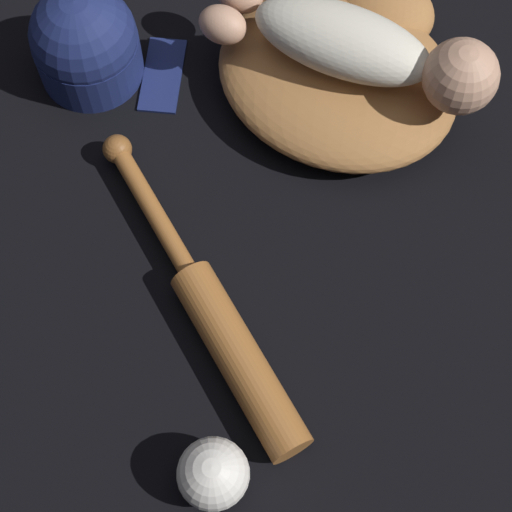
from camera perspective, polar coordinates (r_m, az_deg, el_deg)
ground_plane at (r=1.21m, az=3.93°, el=13.08°), size 6.00×6.00×0.00m
baseball_glove at (r=1.16m, az=6.07°, el=12.50°), size 0.41×0.39×0.08m
baby_figure at (r=1.08m, az=7.29°, el=13.64°), size 0.38×0.19×0.09m
baseball_bat at (r=1.00m, az=-2.35°, el=-4.53°), size 0.30×0.39×0.05m
baseball at (r=0.94m, az=-2.71°, el=-14.32°), size 0.08×0.08×0.08m
baseball_cap at (r=1.17m, az=-11.12°, el=13.70°), size 0.19×0.14×0.14m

